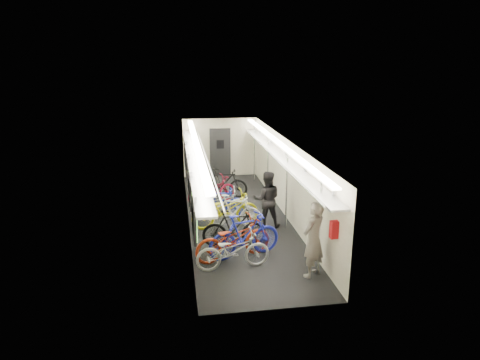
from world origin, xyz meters
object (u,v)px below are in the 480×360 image
object	(u,v)px
bicycle_0	(233,250)
passenger_near	(313,240)
backpack	(336,229)
bicycle_1	(244,235)
passenger_mid	(267,199)

from	to	relation	value
bicycle_0	passenger_near	size ratio (longest dim) A/B	0.99
backpack	bicycle_1	bearing A→B (deg)	131.76
passenger_near	bicycle_1	bearing A→B (deg)	-78.41
bicycle_1	passenger_near	world-z (taller)	passenger_near
bicycle_1	passenger_mid	xyz separation A→B (m)	(0.95, 1.88, 0.26)
bicycle_0	bicycle_1	distance (m)	0.68
passenger_near	backpack	distance (m)	0.69
passenger_near	backpack	bearing A→B (deg)	89.10
bicycle_0	backpack	size ratio (longest dim) A/B	4.59
backpack	passenger_mid	bearing A→B (deg)	97.28
bicycle_1	bicycle_0	bearing A→B (deg)	132.19
bicycle_1	backpack	xyz separation A→B (m)	(1.69, -1.61, 0.71)
bicycle_1	passenger_near	distance (m)	1.81
bicycle_0	bicycle_1	size ratio (longest dim) A/B	0.92
passenger_near	backpack	xyz separation A→B (m)	(0.33, -0.44, 0.40)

